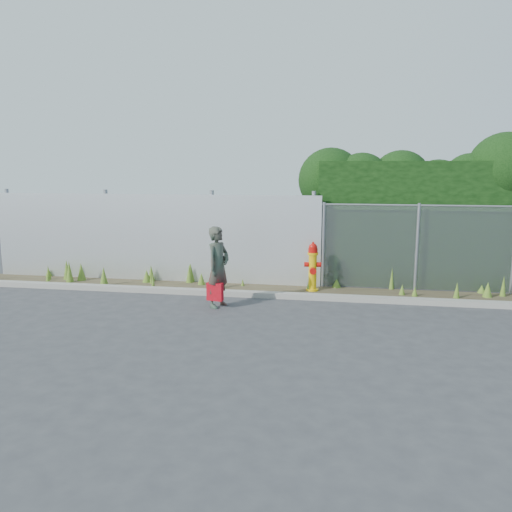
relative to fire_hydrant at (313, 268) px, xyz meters
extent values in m
plane|color=#373739|center=(-0.84, -2.54, -0.57)|extent=(80.00, 80.00, 0.00)
cube|color=gray|center=(-0.84, -0.74, -0.51)|extent=(16.00, 0.22, 0.12)
cube|color=#423825|center=(-0.84, -0.14, -0.56)|extent=(16.00, 1.20, 0.01)
cone|color=#466A1F|center=(-3.08, 0.32, -0.34)|extent=(0.17, 0.17, 0.45)
cone|color=#466A1F|center=(-3.96, 0.04, -0.36)|extent=(0.10, 0.10, 0.40)
cone|color=#466A1F|center=(4.22, 0.20, -0.33)|extent=(0.13, 0.13, 0.47)
cone|color=#466A1F|center=(-1.69, 0.19, -0.47)|extent=(0.09, 0.09, 0.18)
cone|color=#466A1F|center=(2.02, -0.05, -0.44)|extent=(0.14, 0.14, 0.25)
cone|color=#466A1F|center=(-6.64, -0.16, -0.47)|extent=(0.11, 0.11, 0.18)
cone|color=#466A1F|center=(-5.03, -0.35, -0.33)|extent=(0.21, 0.21, 0.48)
cone|color=#466A1F|center=(-4.08, 0.32, -0.36)|extent=(0.18, 0.18, 0.41)
cone|color=#466A1F|center=(3.84, 0.43, -0.47)|extent=(0.19, 0.19, 0.20)
cone|color=#466A1F|center=(-3.68, -0.57, -0.36)|extent=(0.10, 0.10, 0.42)
cone|color=#466A1F|center=(0.56, 0.42, -0.46)|extent=(0.22, 0.22, 0.22)
cone|color=#466A1F|center=(-6.75, 0.04, -0.38)|extent=(0.13, 0.13, 0.37)
cone|color=#466A1F|center=(1.84, 0.46, -0.29)|extent=(0.11, 0.11, 0.54)
cone|color=#466A1F|center=(-2.72, 0.15, -0.42)|extent=(0.19, 0.19, 0.30)
cone|color=#466A1F|center=(3.86, 0.06, -0.39)|extent=(0.21, 0.21, 0.35)
cone|color=#466A1F|center=(-0.04, 0.02, -0.30)|extent=(0.19, 0.19, 0.52)
cone|color=#466A1F|center=(-6.29, 0.14, -0.31)|extent=(0.19, 0.19, 0.51)
cone|color=#466A1F|center=(3.17, -0.15, -0.38)|extent=(0.14, 0.14, 0.37)
cone|color=#466A1F|center=(-2.18, -0.13, -0.32)|extent=(0.23, 0.23, 0.49)
cone|color=#466A1F|center=(-4.14, 0.17, -0.41)|extent=(0.22, 0.22, 0.32)
cone|color=#466A1F|center=(-6.05, -0.15, -0.29)|extent=(0.19, 0.19, 0.55)
cone|color=#466A1F|center=(-0.24, 0.49, -0.31)|extent=(0.09, 0.09, 0.52)
cone|color=#466A1F|center=(-5.86, 0.09, -0.34)|extent=(0.22, 0.22, 0.46)
cone|color=#466A1F|center=(-6.95, 0.37, -0.45)|extent=(0.17, 0.17, 0.22)
cone|color=#466A1F|center=(-3.08, 0.43, -0.31)|extent=(0.22, 0.22, 0.51)
cone|color=#466A1F|center=(2.29, -0.13, -0.44)|extent=(0.13, 0.13, 0.24)
cube|color=silver|center=(-4.09, 0.46, 0.53)|extent=(8.50, 0.08, 2.20)
cylinder|color=gray|center=(-8.14, 0.58, 0.58)|extent=(0.10, 0.10, 2.30)
cylinder|color=gray|center=(-5.34, 0.58, 0.58)|extent=(0.10, 0.10, 2.30)
cylinder|color=gray|center=(-2.54, 0.58, 0.58)|extent=(0.10, 0.10, 2.30)
cylinder|color=gray|center=(-0.04, 0.58, 0.58)|extent=(0.10, 0.10, 2.30)
cube|color=gray|center=(3.41, 0.46, 0.43)|extent=(6.50, 0.03, 2.00)
cylinder|color=gray|center=(3.41, 0.46, 1.43)|extent=(6.50, 0.04, 0.04)
cylinder|color=gray|center=(0.21, 0.46, 0.46)|extent=(0.07, 0.07, 2.05)
cylinder|color=gray|center=(2.36, 0.46, 0.46)|extent=(0.07, 0.07, 2.05)
cube|color=black|center=(3.71, 1.46, 0.93)|extent=(7.30, 1.60, 3.00)
sphere|color=black|center=(0.31, 1.69, 1.97)|extent=(1.64, 1.64, 1.64)
sphere|color=black|center=(1.09, 1.50, 1.94)|extent=(1.44, 1.44, 1.44)
sphere|color=black|center=(2.05, 1.65, 1.97)|extent=(1.49, 1.49, 1.49)
sphere|color=black|center=(2.90, 1.44, 1.74)|extent=(1.48, 1.48, 1.48)
sphere|color=black|center=(3.64, 1.46, 2.01)|extent=(1.24, 1.24, 1.24)
sphere|color=black|center=(4.40, 1.37, 2.25)|extent=(1.73, 1.73, 1.73)
cylinder|color=#DFB10B|center=(0.00, 0.01, -0.53)|extent=(0.29, 0.29, 0.06)
cylinder|color=#DFB10B|center=(0.00, 0.01, -0.13)|extent=(0.18, 0.18, 0.87)
cylinder|color=#DFB10B|center=(0.00, 0.01, 0.33)|extent=(0.25, 0.25, 0.05)
cylinder|color=#B20F0A|center=(0.00, 0.01, 0.40)|extent=(0.22, 0.22, 0.10)
sphere|color=#B20F0A|center=(0.00, 0.01, 0.47)|extent=(0.20, 0.20, 0.20)
cylinder|color=#B20F0A|center=(0.00, 0.01, 0.57)|extent=(0.05, 0.05, 0.05)
cylinder|color=#B20F0A|center=(-0.14, 0.01, 0.07)|extent=(0.10, 0.11, 0.11)
cylinder|color=#B20F0A|center=(0.14, 0.01, 0.07)|extent=(0.10, 0.11, 0.11)
cylinder|color=#B20F0A|center=(0.00, -0.14, -0.05)|extent=(0.15, 0.12, 0.15)
imported|color=#10674D|center=(-1.84, -1.62, 0.27)|extent=(0.60, 0.72, 1.67)
cube|color=#9D080E|center=(-1.87, -1.78, -0.22)|extent=(0.33, 0.12, 0.37)
cylinder|color=#9D080E|center=(-1.87, -1.78, 0.03)|extent=(0.16, 0.01, 0.01)
cube|color=black|center=(-1.85, -1.39, 0.38)|extent=(0.22, 0.09, 0.16)
camera|label=1|loc=(0.64, -11.38, 2.26)|focal=35.00mm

